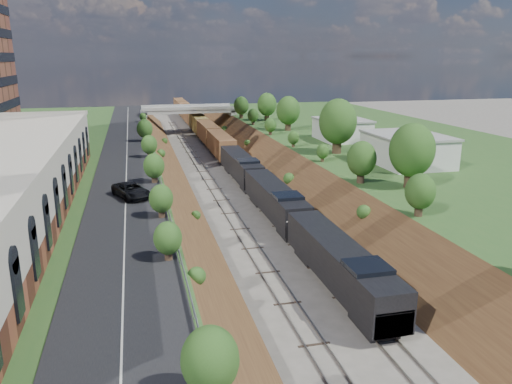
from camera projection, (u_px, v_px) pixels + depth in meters
name	position (u px, v px, depth m)	size (l,w,h in m)	color
platform_right	(431.00, 166.00, 81.96)	(44.00, 180.00, 5.00)	#325C26
embankment_left	(161.00, 198.00, 72.50)	(7.07, 180.00, 7.07)	brown
embankment_right	(304.00, 189.00, 77.56)	(7.07, 180.00, 7.07)	brown
rail_left_track	(218.00, 194.00, 74.41)	(1.58, 180.00, 0.18)	gray
rail_right_track	(252.00, 192.00, 75.60)	(1.58, 180.00, 0.18)	gray
road	(127.00, 166.00, 70.14)	(8.00, 180.00, 0.10)	black
guardrail	(156.00, 161.00, 70.76)	(0.10, 171.00, 0.70)	#99999E
overpass	(188.00, 115.00, 131.83)	(24.50, 8.30, 7.40)	gray
white_building_near	(407.00, 150.00, 71.09)	(9.00, 12.00, 4.00)	silver
white_building_far	(342.00, 130.00, 91.64)	(8.00, 10.00, 3.60)	silver
tree_right_large	(412.00, 151.00, 57.73)	(5.25, 5.25, 7.61)	#473323
tree_left_crest	(179.00, 258.00, 32.98)	(2.45, 2.45, 3.55)	#473323
freight_train	(209.00, 134.00, 114.76)	(3.27, 166.18, 4.83)	black
suv	(131.00, 190.00, 54.04)	(2.66, 5.76, 1.60)	black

